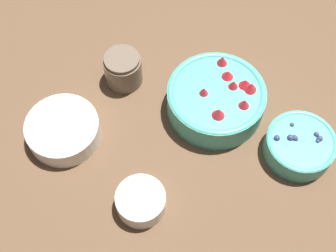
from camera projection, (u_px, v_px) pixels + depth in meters
The scene contains 6 objects.
ground_plane at pixel (170, 123), 1.11m from camera, with size 4.00×4.00×0.00m, color brown.
bowl_strawberries at pixel (217, 98), 1.09m from camera, with size 0.23×0.23×0.10m.
bowl_blueberries at pixel (300, 145), 1.05m from camera, with size 0.16×0.16×0.06m.
bowl_bananas at pixel (63, 129), 1.07m from camera, with size 0.17×0.17×0.06m.
bowl_cream at pixel (141, 200), 0.98m from camera, with size 0.11×0.11×0.06m.
jar_chocolate at pixel (123, 70), 1.14m from camera, with size 0.09×0.09×0.09m.
Camera 1 is at (0.20, 0.52, 0.96)m, focal length 50.00 mm.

